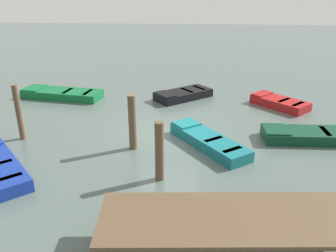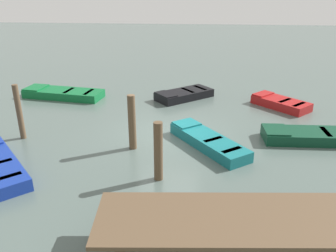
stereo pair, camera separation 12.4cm
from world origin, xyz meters
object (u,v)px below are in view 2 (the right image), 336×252
object	(u,v)px
rowboat_dark_green	(316,136)
mooring_piling_mid_left	(19,112)
mooring_piling_near_left	(132,122)
rowboat_teal	(208,141)
rowboat_black	(184,94)
dock_segment	(234,221)
mooring_piling_far_left	(158,152)
rowboat_green	(63,93)
rowboat_red	(280,103)

from	to	relation	value
rowboat_dark_green	mooring_piling_mid_left	bearing A→B (deg)	1.91
mooring_piling_near_left	mooring_piling_mid_left	size ratio (longest dim) A/B	0.94
rowboat_teal	rowboat_black	xyz separation A→B (m)	(1.12, -5.61, 0.00)
dock_segment	mooring_piling_near_left	distance (m)	5.90
dock_segment	mooring_piling_far_left	bearing A→B (deg)	-61.21
dock_segment	rowboat_green	xyz separation A→B (m)	(7.86, -10.67, -0.63)
rowboat_green	mooring_piling_mid_left	distance (m)	5.24
rowboat_teal	mooring_piling_far_left	xyz separation A→B (m)	(1.53, 2.44, 0.72)
rowboat_dark_green	mooring_piling_near_left	xyz separation A→B (m)	(6.78, 1.21, 0.79)
rowboat_red	rowboat_green	xyz separation A→B (m)	(11.00, -0.61, -0.00)
dock_segment	mooring_piling_mid_left	xyz separation A→B (m)	(7.50, -5.51, 0.22)
rowboat_green	rowboat_black	bearing A→B (deg)	-168.48
dock_segment	rowboat_green	world-z (taller)	dock_segment
rowboat_dark_green	mooring_piling_mid_left	xyz separation A→B (m)	(11.16, 0.70, 0.85)
rowboat_red	dock_segment	bearing A→B (deg)	118.07
mooring_piling_near_left	rowboat_dark_green	bearing A→B (deg)	-169.91
rowboat_red	rowboat_teal	xyz separation A→B (m)	(3.57, 4.65, -0.00)
mooring_piling_mid_left	rowboat_black	bearing A→B (deg)	-137.25
rowboat_teal	mooring_piling_far_left	distance (m)	2.97
dock_segment	rowboat_dark_green	size ratio (longest dim) A/B	1.51
rowboat_green	mooring_piling_mid_left	bearing A→B (deg)	102.36
rowboat_teal	mooring_piling_mid_left	xyz separation A→B (m)	(7.08, -0.10, 0.85)
rowboat_green	rowboat_dark_green	distance (m)	12.35
mooring_piling_mid_left	mooring_piling_near_left	bearing A→B (deg)	173.46
mooring_piling_far_left	rowboat_red	bearing A→B (deg)	-125.73
mooring_piling_far_left	mooring_piling_near_left	size ratio (longest dim) A/B	0.93
dock_segment	mooring_piling_near_left	size ratio (longest dim) A/B	3.01
rowboat_teal	mooring_piling_near_left	bearing A→B (deg)	61.74
dock_segment	mooring_piling_far_left	xyz separation A→B (m)	(1.96, -2.96, 0.09)
mooring_piling_far_left	rowboat_dark_green	bearing A→B (deg)	-149.95
rowboat_red	mooring_piling_far_left	distance (m)	8.77
dock_segment	mooring_piling_far_left	world-z (taller)	mooring_piling_far_left
dock_segment	mooring_piling_mid_left	world-z (taller)	mooring_piling_mid_left
rowboat_teal	mooring_piling_mid_left	size ratio (longest dim) A/B	1.64
rowboat_black	mooring_piling_far_left	world-z (taller)	mooring_piling_far_left
rowboat_black	rowboat_red	bearing A→B (deg)	128.83
rowboat_black	mooring_piling_mid_left	xyz separation A→B (m)	(5.96, 5.51, 0.85)
dock_segment	rowboat_green	size ratio (longest dim) A/B	1.42
mooring_piling_far_left	mooring_piling_mid_left	bearing A→B (deg)	-24.66
rowboat_black	mooring_piling_mid_left	distance (m)	8.16
rowboat_dark_green	mooring_piling_near_left	distance (m)	6.93
dock_segment	mooring_piling_mid_left	distance (m)	9.31
dock_segment	rowboat_red	world-z (taller)	dock_segment
mooring_piling_far_left	mooring_piling_mid_left	size ratio (longest dim) A/B	0.88
rowboat_teal	rowboat_dark_green	bearing A→B (deg)	-115.48
dock_segment	mooring_piling_near_left	bearing A→B (deg)	-62.74
rowboat_black	mooring_piling_near_left	world-z (taller)	mooring_piling_near_left
rowboat_dark_green	mooring_piling_mid_left	world-z (taller)	mooring_piling_mid_left
mooring_piling_mid_left	rowboat_green	bearing A→B (deg)	-86.03
rowboat_red	rowboat_green	distance (m)	11.02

